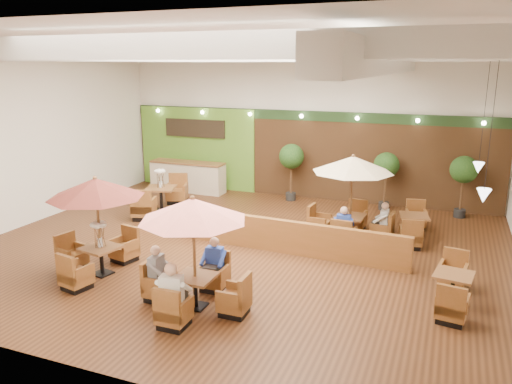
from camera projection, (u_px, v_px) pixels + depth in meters
The scene contains 17 objects.
room at pixel (264, 110), 13.63m from camera, with size 14.04×14.00×5.52m.
service_counter at pixel (188, 177), 19.54m from camera, with size 3.00×0.75×1.18m.
booth_divider at pixel (286, 237), 13.14m from camera, with size 6.44×0.18×0.89m, color brown.
table_0 at pixel (95, 204), 11.48m from camera, with size 2.32×2.42×2.40m.
table_1 at pixel (194, 232), 9.88m from camera, with size 2.30×2.30×2.38m.
table_2 at pixel (352, 182), 13.87m from camera, with size 2.42×2.42×2.46m.
table_3 at pixel (161, 196), 16.91m from camera, with size 1.18×2.96×1.61m.
table_4 at pixel (452, 289), 10.36m from camera, with size 0.85×2.30×0.84m.
table_5 at pixel (413, 227), 14.30m from camera, with size 0.91×2.40×0.87m.
topiary_0 at pixel (291, 159), 17.99m from camera, with size 0.90×0.90×2.08m.
topiary_1 at pixel (386, 167), 16.81m from camera, with size 0.86×0.86×1.99m.
topiary_2 at pixel (464, 172), 15.94m from camera, with size 0.87×0.87×2.03m.
diner_0 at pixel (173, 289), 9.31m from camera, with size 0.45×0.39×0.86m.
diner_1 at pixel (214, 258), 10.88m from camera, with size 0.38×0.31×0.75m.
diner_2 at pixel (158, 267), 10.41m from camera, with size 0.30×0.37×0.75m.
diner_3 at pixel (344, 223), 13.29m from camera, with size 0.38×0.31×0.76m.
diner_4 at pixel (383, 218), 13.78m from camera, with size 0.28×0.35×0.72m.
Camera 1 is at (5.11, -11.65, 4.85)m, focal length 35.00 mm.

